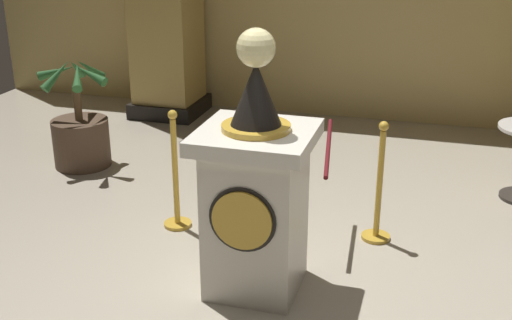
# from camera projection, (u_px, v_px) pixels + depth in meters

# --- Properties ---
(ground_plane) EXTENTS (10.64, 10.64, 0.00)m
(ground_plane) POSITION_uv_depth(u_px,v_px,m) (273.00, 296.00, 4.59)
(ground_plane) COLOR #B2A893
(pedestal_clock) EXTENTS (0.78, 0.78, 1.88)m
(pedestal_clock) POSITION_uv_depth(u_px,v_px,m) (256.00, 193.00, 4.46)
(pedestal_clock) COLOR silver
(pedestal_clock) RESTS_ON ground_plane
(stanchion_near) EXTENTS (0.24, 0.24, 1.03)m
(stanchion_near) POSITION_uv_depth(u_px,v_px,m) (378.00, 199.00, 5.27)
(stanchion_near) COLOR gold
(stanchion_near) RESTS_ON ground_plane
(stanchion_far) EXTENTS (0.24, 0.24, 1.05)m
(stanchion_far) POSITION_uv_depth(u_px,v_px,m) (176.00, 187.00, 5.49)
(stanchion_far) COLOR gold
(stanchion_far) RESTS_ON ground_plane
(velvet_rope) EXTENTS (1.00, 0.98, 0.22)m
(velvet_rope) POSITION_uv_depth(u_px,v_px,m) (276.00, 145.00, 5.23)
(velvet_rope) COLOR #591419
(potted_palm_left) EXTENTS (0.79, 0.70, 1.20)m
(potted_palm_left) POSITION_uv_depth(u_px,v_px,m) (81.00, 135.00, 6.85)
(potted_palm_left) COLOR #4C3828
(potted_palm_left) RESTS_ON ground_plane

